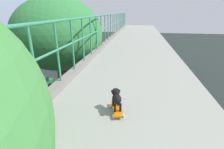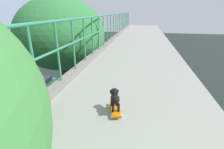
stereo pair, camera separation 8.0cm
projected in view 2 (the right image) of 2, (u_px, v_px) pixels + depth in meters
name	position (u px, v px, depth m)	size (l,w,h in m)	color
car_silver_fifth	(51.00, 119.00, 10.66)	(1.82, 4.56, 1.53)	#B0BAB3
car_green_sixth	(37.00, 87.00, 15.25)	(1.90, 4.50, 1.31)	#1F6736
car_red_taxi_seventh	(86.00, 77.00, 17.47)	(1.73, 3.98, 1.64)	red
city_bus	(84.00, 46.00, 26.25)	(2.50, 11.09, 3.55)	#15488D
roadside_tree_mid	(61.00, 37.00, 6.95)	(3.65, 3.65, 7.81)	brown
toy_skateboard	(115.00, 109.00, 2.61)	(0.27, 0.46, 0.08)	orange
small_dog	(115.00, 97.00, 2.54)	(0.20, 0.33, 0.30)	black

